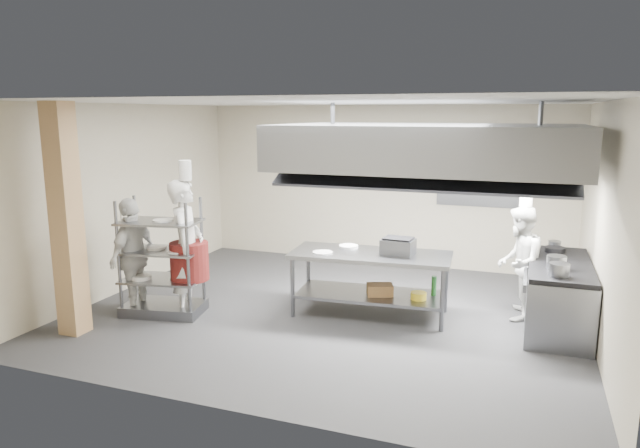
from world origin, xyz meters
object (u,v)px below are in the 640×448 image
(island, at_px, (370,284))
(chef_line, at_px, (519,263))
(griddle, at_px, (398,247))
(chef_plating, at_px, (133,256))
(pass_rack, at_px, (162,257))
(cooking_range, at_px, (558,297))
(stockpot, at_px, (556,262))
(chef_head, at_px, (187,247))

(island, distance_m, chef_line, 2.09)
(griddle, bearing_deg, chef_plating, -157.69)
(island, distance_m, pass_rack, 3.00)
(chef_line, bearing_deg, pass_rack, -66.26)
(pass_rack, xyz_separation_m, cooking_range, (5.31, 1.38, -0.42))
(chef_line, relative_size, chef_plating, 0.95)
(pass_rack, relative_size, stockpot, 6.94)
(island, height_order, griddle, griddle)
(griddle, height_order, stockpot, griddle)
(chef_plating, distance_m, griddle, 3.78)
(island, bearing_deg, stockpot, -2.99)
(cooking_range, distance_m, chef_head, 5.16)
(pass_rack, distance_m, chef_head, 0.39)
(pass_rack, distance_m, cooking_range, 5.50)
(pass_rack, xyz_separation_m, chef_plating, (-0.41, -0.10, 0.01))
(stockpot, bearing_deg, chef_head, -169.77)
(cooking_range, distance_m, chef_plating, 5.93)
(cooking_range, distance_m, chef_line, 0.67)
(island, bearing_deg, chef_line, 11.97)
(chef_line, bearing_deg, chef_head, -66.69)
(chef_line, xyz_separation_m, griddle, (-1.60, -0.52, 0.22))
(chef_head, relative_size, stockpot, 8.07)
(chef_head, height_order, chef_plating, chef_head)
(cooking_range, relative_size, chef_line, 1.25)
(pass_rack, relative_size, chef_line, 1.04)
(pass_rack, xyz_separation_m, chef_line, (4.79, 1.55, -0.03))
(chef_head, xyz_separation_m, chef_line, (4.46, 1.41, -0.17))
(stockpot, bearing_deg, pass_rack, -168.88)
(island, height_order, pass_rack, pass_rack)
(chef_line, distance_m, stockpot, 0.71)
(cooking_range, xyz_separation_m, stockpot, (-0.07, -0.35, 0.56))
(pass_rack, relative_size, cooking_range, 0.84)
(island, bearing_deg, pass_rack, -165.27)
(island, height_order, chef_plating, chef_plating)
(griddle, xyz_separation_m, stockpot, (2.05, -0.00, -0.03))
(pass_rack, distance_m, chef_line, 5.04)
(pass_rack, height_order, stockpot, pass_rack)
(island, distance_m, chef_plating, 3.42)
(cooking_range, xyz_separation_m, griddle, (-2.12, -0.34, 0.60))
(pass_rack, bearing_deg, chef_plating, -177.42)
(cooking_range, bearing_deg, griddle, -170.81)
(griddle, bearing_deg, chef_line, 22.72)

